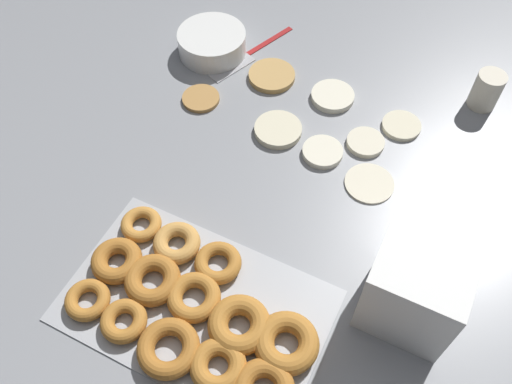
% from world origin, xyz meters
% --- Properties ---
extents(ground_plane, '(3.00, 3.00, 0.00)m').
position_xyz_m(ground_plane, '(0.00, 0.00, 0.00)').
color(ground_plane, gray).
extents(pancake_0, '(0.12, 0.12, 0.01)m').
position_xyz_m(pancake_0, '(-0.13, 0.22, 0.01)').
color(pancake_0, tan).
rests_on(pancake_0, ground_plane).
extents(pancake_1, '(0.11, 0.11, 0.02)m').
position_xyz_m(pancake_1, '(-0.04, 0.07, 0.01)').
color(pancake_1, beige).
rests_on(pancake_1, ground_plane).
extents(pancake_2, '(0.11, 0.11, 0.01)m').
position_xyz_m(pancake_2, '(0.20, 0.02, 0.00)').
color(pancake_2, beige).
rests_on(pancake_2, ground_plane).
extents(pancake_3, '(0.09, 0.09, 0.01)m').
position_xyz_m(pancake_3, '(0.08, 0.05, 0.01)').
color(pancake_3, silver).
rests_on(pancake_3, ground_plane).
extents(pancake_4, '(0.09, 0.09, 0.01)m').
position_xyz_m(pancake_4, '(-0.25, 0.08, 0.01)').
color(pancake_4, '#B27F42').
rests_on(pancake_4, ground_plane).
extents(pancake_5, '(0.09, 0.09, 0.01)m').
position_xyz_m(pancake_5, '(0.21, 0.21, 0.01)').
color(pancake_5, beige).
rests_on(pancake_5, ground_plane).
extents(pancake_6, '(0.10, 0.10, 0.02)m').
position_xyz_m(pancake_6, '(0.03, 0.23, 0.01)').
color(pancake_6, silver).
rests_on(pancake_6, ground_plane).
extents(pancake_7, '(0.09, 0.09, 0.01)m').
position_xyz_m(pancake_7, '(0.15, 0.12, 0.01)').
color(pancake_7, beige).
rests_on(pancake_7, ground_plane).
extents(donut_tray, '(0.48, 0.30, 0.04)m').
position_xyz_m(donut_tray, '(0.01, -0.40, 0.02)').
color(donut_tray, '#ADAFB5').
rests_on(donut_tray, ground_plane).
extents(batter_bowl, '(0.17, 0.17, 0.06)m').
position_xyz_m(batter_bowl, '(-0.31, 0.24, 0.03)').
color(batter_bowl, white).
rests_on(batter_bowl, ground_plane).
extents(container_stack, '(0.16, 0.15, 0.18)m').
position_xyz_m(container_stack, '(0.35, -0.22, 0.09)').
color(container_stack, white).
rests_on(container_stack, ground_plane).
extents(paper_cup, '(0.07, 0.07, 0.09)m').
position_xyz_m(paper_cup, '(0.36, 0.37, 0.05)').
color(paper_cup, beige).
rests_on(paper_cup, ground_plane).
extents(spatula, '(0.14, 0.28, 0.01)m').
position_xyz_m(spatula, '(-0.23, 0.25, 0.00)').
color(spatula, maroon).
rests_on(spatula, ground_plane).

